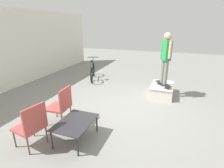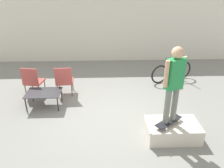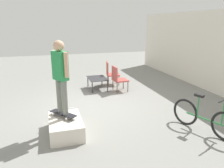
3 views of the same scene
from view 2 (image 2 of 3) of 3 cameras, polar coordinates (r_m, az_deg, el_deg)
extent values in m
plane|color=gray|center=(5.99, -1.91, -8.42)|extent=(24.00, 24.00, 0.00)
cube|color=white|center=(9.84, -2.25, 14.49)|extent=(12.00, 0.06, 3.00)
cube|color=silver|center=(5.36, 15.49, -11.56)|extent=(1.19, 0.75, 0.38)
cylinder|color=#B7B7BC|center=(5.11, 9.24, -10.30)|extent=(0.05, 0.75, 0.05)
cube|color=black|center=(5.14, 14.59, -9.38)|extent=(0.71, 0.61, 0.02)
cylinder|color=white|center=(5.38, 15.06, -8.24)|extent=(0.06, 0.06, 0.05)
cylinder|color=white|center=(5.28, 17.07, -9.22)|extent=(0.06, 0.06, 0.05)
cylinder|color=white|center=(5.06, 11.90, -10.19)|extent=(0.06, 0.06, 0.05)
cylinder|color=white|center=(4.95, 13.99, -11.30)|extent=(0.06, 0.06, 0.05)
cylinder|color=gray|center=(4.85, 14.20, -5.71)|extent=(0.13, 0.13, 0.82)
cylinder|color=gray|center=(5.00, 16.00, -4.98)|extent=(0.13, 0.13, 0.82)
cube|color=#28934C|center=(4.61, 16.12, 2.58)|extent=(0.43, 0.36, 0.65)
cylinder|color=#D8A884|center=(4.43, 14.07, 2.56)|extent=(0.09, 0.09, 0.55)
cylinder|color=#D8A884|center=(4.76, 18.18, 3.67)|extent=(0.09, 0.09, 0.55)
sphere|color=#D8A884|center=(4.47, 16.80, 7.85)|extent=(0.24, 0.24, 0.24)
cube|color=#2D2D33|center=(6.54, -17.46, -2.17)|extent=(0.98, 0.70, 0.02)
cylinder|color=#2D2D33|center=(6.53, -21.56, -5.13)|extent=(0.04, 0.04, 0.43)
cylinder|color=#2D2D33|center=(6.29, -13.97, -5.20)|extent=(0.04, 0.04, 0.43)
cylinder|color=#2D2D33|center=(7.02, -20.11, -2.70)|extent=(0.04, 0.04, 0.43)
cylinder|color=#2D2D33|center=(6.80, -13.05, -2.67)|extent=(0.04, 0.04, 0.43)
cylinder|color=brown|center=(7.54, -17.15, -0.42)|extent=(0.03, 0.03, 0.40)
cylinder|color=brown|center=(7.74, -20.11, -0.22)|extent=(0.03, 0.03, 0.40)
cylinder|color=brown|center=(7.19, -18.53, -1.91)|extent=(0.03, 0.03, 0.40)
cylinder|color=brown|center=(7.39, -21.61, -1.66)|extent=(0.03, 0.03, 0.40)
cube|color=#B74C47|center=(7.37, -19.60, 0.54)|extent=(0.60, 0.60, 0.05)
cube|color=#B74C47|center=(7.07, -20.76, 1.83)|extent=(0.52, 0.13, 0.52)
cylinder|color=brown|center=(7.41, -10.21, -0.13)|extent=(0.03, 0.03, 0.40)
cylinder|color=brown|center=(7.46, -13.58, -0.27)|extent=(0.03, 0.03, 0.40)
cylinder|color=brown|center=(7.01, -10.43, -1.66)|extent=(0.03, 0.03, 0.40)
cylinder|color=brown|center=(7.07, -13.98, -1.79)|extent=(0.03, 0.03, 0.40)
cube|color=#B74C47|center=(7.14, -12.21, 0.68)|extent=(0.55, 0.55, 0.05)
cube|color=#B74C47|center=(6.81, -12.61, 2.02)|extent=(0.52, 0.07, 0.52)
torus|color=black|center=(8.52, 18.05, 3.46)|extent=(0.67, 0.31, 0.69)
torus|color=black|center=(7.90, 12.34, 2.47)|extent=(0.67, 0.31, 0.69)
cylinder|color=#338447|center=(8.20, 15.30, 2.98)|extent=(0.88, 0.38, 0.04)
cylinder|color=#338447|center=(8.00, 14.45, 4.47)|extent=(0.04, 0.04, 0.50)
cube|color=black|center=(7.91, 14.67, 6.39)|extent=(0.24, 0.17, 0.06)
cylinder|color=#338447|center=(8.35, 17.78, 5.27)|extent=(0.04, 0.04, 0.60)
cylinder|color=black|center=(8.26, 18.05, 7.22)|extent=(0.22, 0.50, 0.03)
camera|label=1|loc=(5.96, -52.43, 7.05)|focal=28.00mm
camera|label=3|loc=(7.45, 57.59, 7.85)|focal=35.00mm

